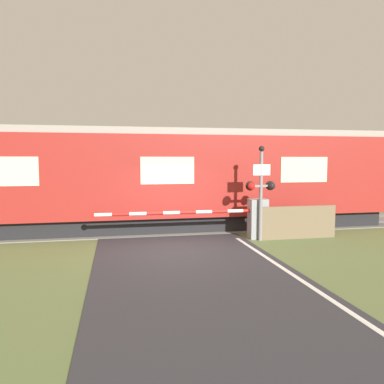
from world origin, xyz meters
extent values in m
plane|color=#5B6B3D|center=(0.00, 0.00, 0.00)|extent=(80.00, 80.00, 0.00)
cube|color=slate|center=(0.00, 3.40, 0.01)|extent=(36.00, 3.20, 0.03)
cube|color=#595451|center=(0.00, 2.68, 0.08)|extent=(36.00, 0.08, 0.10)
cube|color=#595451|center=(0.00, 4.12, 0.08)|extent=(36.00, 0.08, 0.10)
cube|color=black|center=(-0.06, 3.40, 0.30)|extent=(16.92, 2.54, 0.60)
cube|color=maroon|center=(-0.06, 3.40, 2.05)|extent=(18.39, 2.99, 2.90)
cube|color=gray|center=(-0.06, 3.40, 3.62)|extent=(18.02, 2.75, 0.24)
cube|color=beige|center=(5.00, 1.90, 2.27)|extent=(1.84, 0.02, 0.93)
cube|color=beige|center=(-0.06, 1.90, 2.27)|extent=(1.84, 0.02, 0.93)
cube|color=beige|center=(-5.11, 1.90, 2.27)|extent=(1.84, 0.02, 0.93)
cube|color=gray|center=(2.84, 0.94, 0.67)|extent=(0.60, 0.44, 1.33)
cylinder|color=gray|center=(2.84, 0.94, 0.95)|extent=(0.16, 0.16, 0.18)
cylinder|color=red|center=(2.58, 0.94, 0.95)|extent=(0.53, 0.11, 0.11)
cylinder|color=white|center=(2.05, 0.94, 0.95)|extent=(0.53, 0.11, 0.11)
cylinder|color=red|center=(1.52, 0.94, 0.95)|extent=(0.53, 0.11, 0.11)
cylinder|color=white|center=(0.99, 0.94, 0.95)|extent=(0.53, 0.11, 0.11)
cylinder|color=red|center=(0.46, 0.94, 0.95)|extent=(0.53, 0.11, 0.11)
cylinder|color=white|center=(-0.07, 0.94, 0.95)|extent=(0.53, 0.11, 0.11)
cylinder|color=red|center=(-0.60, 0.94, 0.95)|extent=(0.53, 0.11, 0.11)
cylinder|color=white|center=(-1.13, 0.94, 0.95)|extent=(0.53, 0.11, 0.11)
cylinder|color=red|center=(-1.66, 0.94, 0.95)|extent=(0.53, 0.11, 0.11)
cylinder|color=white|center=(-2.20, 0.94, 0.95)|extent=(0.53, 0.11, 0.11)
cylinder|color=red|center=(-2.46, 0.94, 0.95)|extent=(0.20, 0.02, 0.20)
cylinder|color=gray|center=(2.81, 0.62, 1.44)|extent=(0.11, 0.11, 2.89)
cube|color=gray|center=(2.81, 0.62, 1.79)|extent=(0.81, 0.07, 0.07)
sphere|color=red|center=(2.46, 0.57, 1.79)|extent=(0.24, 0.24, 0.24)
sphere|color=black|center=(3.15, 0.57, 1.79)|extent=(0.24, 0.24, 0.24)
cylinder|color=black|center=(2.46, 0.68, 1.79)|extent=(0.30, 0.06, 0.30)
cylinder|color=black|center=(3.15, 0.68, 1.79)|extent=(0.30, 0.06, 0.30)
cube|color=white|center=(2.81, 0.58, 2.31)|extent=(0.58, 0.02, 0.35)
sphere|color=black|center=(2.81, 0.62, 2.99)|extent=(0.18, 0.18, 0.18)
cube|color=#726047|center=(4.12, 0.62, 0.55)|extent=(2.73, 0.06, 1.10)
camera|label=1|loc=(-1.77, -10.75, 2.66)|focal=35.00mm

